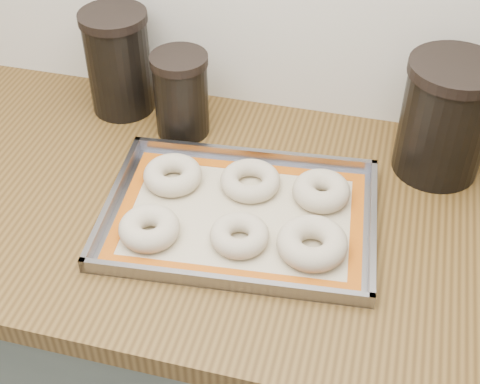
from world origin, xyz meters
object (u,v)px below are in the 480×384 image
(bagel_back_right, at_px, (321,191))
(canister_right, at_px, (445,118))
(bagel_front_mid, at_px, (240,235))
(bagel_front_right, at_px, (312,243))
(baking_tray, at_px, (240,215))
(bagel_back_mid, at_px, (250,181))
(bagel_back_left, at_px, (173,175))
(canister_mid, at_px, (181,94))
(canister_left, at_px, (119,62))
(bagel_front_left, at_px, (149,228))

(bagel_back_right, height_order, canister_right, canister_right)
(bagel_front_mid, height_order, bagel_front_right, bagel_front_right)
(baking_tray, bearing_deg, bagel_back_mid, 90.64)
(bagel_back_left, xyz_separation_m, canister_right, (0.46, 0.17, 0.09))
(bagel_back_left, relative_size, canister_mid, 0.63)
(canister_left, bearing_deg, bagel_back_left, -49.68)
(bagel_front_right, xyz_separation_m, canister_right, (0.18, 0.28, 0.09))
(bagel_back_mid, distance_m, bagel_back_right, 0.13)
(bagel_back_right, xyz_separation_m, canister_right, (0.19, 0.15, 0.09))
(bagel_front_left, bearing_deg, bagel_back_left, 93.01)
(bagel_back_left, bearing_deg, bagel_back_right, 4.77)
(canister_mid, bearing_deg, bagel_front_mid, -56.10)
(bagel_front_left, xyz_separation_m, bagel_front_mid, (0.15, 0.02, -0.00))
(bagel_front_right, xyz_separation_m, bagel_back_left, (-0.27, 0.11, -0.00))
(baking_tray, relative_size, canister_mid, 2.89)
(bagel_front_right, distance_m, canister_right, 0.35)
(bagel_front_left, distance_m, bagel_front_right, 0.27)
(baking_tray, distance_m, bagel_front_mid, 0.07)
(baking_tray, height_order, canister_left, canister_left)
(bagel_front_mid, bearing_deg, bagel_front_right, 4.35)
(baking_tray, xyz_separation_m, bagel_front_right, (0.13, -0.05, 0.02))
(bagel_front_right, distance_m, bagel_back_mid, 0.19)
(baking_tray, relative_size, canister_right, 2.21)
(bagel_back_left, height_order, canister_mid, canister_mid)
(bagel_front_left, height_order, canister_mid, canister_mid)
(bagel_front_mid, distance_m, canister_left, 0.48)
(baking_tray, height_order, bagel_front_mid, bagel_front_mid)
(bagel_front_right, bearing_deg, canister_right, 56.57)
(bagel_front_mid, xyz_separation_m, bagel_back_mid, (-0.02, 0.14, -0.00))
(baking_tray, bearing_deg, bagel_back_right, 31.55)
(baking_tray, relative_size, bagel_front_left, 4.82)
(bagel_back_mid, xyz_separation_m, bagel_back_right, (0.13, 0.00, 0.00))
(baking_tray, height_order, bagel_back_left, bagel_back_left)
(baking_tray, bearing_deg, canister_right, 35.48)
(bagel_back_left, height_order, bagel_back_mid, bagel_back_left)
(baking_tray, distance_m, canister_left, 0.43)
(bagel_back_left, xyz_separation_m, canister_left, (-0.18, 0.21, 0.08))
(baking_tray, relative_size, bagel_back_mid, 4.53)
(bagel_front_left, relative_size, canister_right, 0.46)
(baking_tray, height_order, bagel_front_right, bagel_front_right)
(canister_right, bearing_deg, bagel_front_mid, -136.42)
(bagel_back_right, bearing_deg, baking_tray, -148.45)
(bagel_front_left, distance_m, bagel_back_mid, 0.21)
(bagel_back_right, height_order, canister_left, canister_left)
(bagel_front_left, relative_size, bagel_back_left, 0.96)
(canister_right, bearing_deg, bagel_back_left, -159.56)
(baking_tray, distance_m, bagel_back_mid, 0.08)
(bagel_back_right, relative_size, canister_right, 0.46)
(bagel_front_right, xyz_separation_m, canister_mid, (-0.31, 0.27, 0.06))
(canister_left, bearing_deg, bagel_front_left, -61.96)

